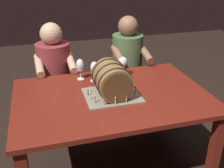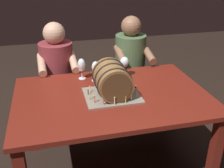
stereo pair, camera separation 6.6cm
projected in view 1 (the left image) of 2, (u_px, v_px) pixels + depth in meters
name	position (u px, v px, depth m)	size (l,w,h in m)	color
ground_plane	(112.00, 168.00, 2.36)	(8.00, 8.00, 0.00)	black
dining_table	(112.00, 105.00, 2.09)	(1.46, 0.98, 0.72)	maroon
barrel_cake	(112.00, 81.00, 1.97)	(0.41, 0.34, 0.27)	gray
wine_glass_empty	(123.00, 62.00, 2.31)	(0.08, 0.08, 0.18)	white
wine_glass_white	(94.00, 68.00, 2.23)	(0.07, 0.07, 0.17)	white
wine_glass_rose	(80.00, 66.00, 2.26)	(0.06, 0.06, 0.18)	white
person_seated_left	(56.00, 85.00, 2.67)	(0.37, 0.46, 1.14)	#4C1B1E
person_seated_right	(127.00, 77.00, 2.86)	(0.35, 0.45, 1.16)	#2A3A24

